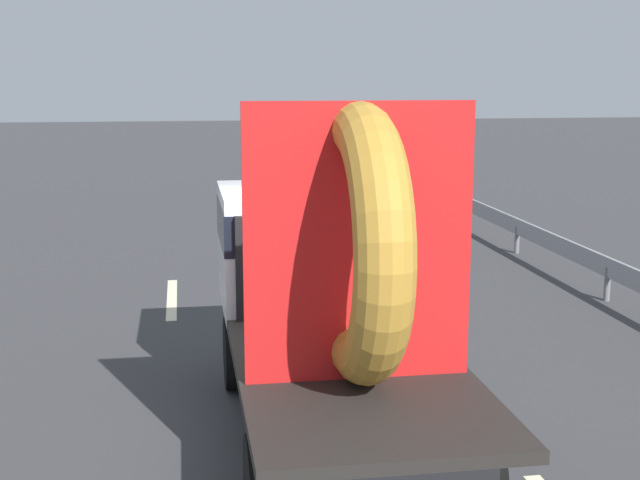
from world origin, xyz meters
The scene contains 6 objects.
ground_plane centered at (0.00, 0.00, 0.00)m, with size 120.00×120.00×0.00m, color #38383A.
flatbed_truck centered at (0.01, -0.14, 1.57)m, with size 2.02×5.31×3.37m.
distant_sedan centered at (3.28, 15.09, 0.70)m, with size 1.71×3.99×1.30m.
guardrail centered at (5.27, 5.91, 0.53)m, with size 0.10×15.33×0.71m.
lane_dash_left_far centered at (-1.62, 5.21, 0.00)m, with size 2.61×0.16×0.01m, color beige.
lane_dash_right_far centered at (1.65, 5.52, 0.00)m, with size 2.36×0.16×0.01m, color beige.
Camera 1 is at (-1.40, -8.67, 3.58)m, focal length 48.97 mm.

